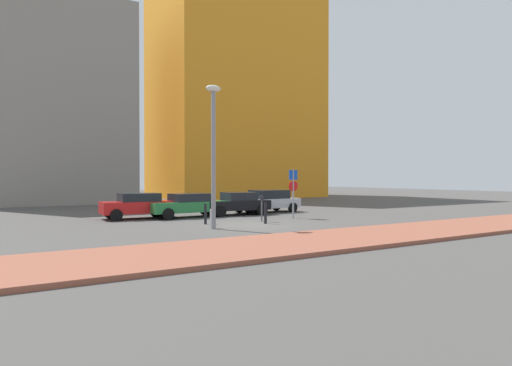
# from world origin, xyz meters

# --- Properties ---
(ground_plane) EXTENTS (120.00, 120.00, 0.00)m
(ground_plane) POSITION_xyz_m (0.00, 0.00, 0.00)
(ground_plane) COLOR #4C4947
(sidewalk_brick) EXTENTS (40.00, 4.12, 0.14)m
(sidewalk_brick) POSITION_xyz_m (0.00, -6.34, 0.07)
(sidewalk_brick) COLOR #93513D
(sidewalk_brick) RESTS_ON ground
(parked_car_red) EXTENTS (3.98, 2.07, 1.43)m
(parked_car_red) POSITION_xyz_m (-3.73, 5.77, 0.76)
(parked_car_red) COLOR red
(parked_car_red) RESTS_ON ground
(parked_car_green) EXTENTS (4.68, 2.15, 1.37)m
(parked_car_green) POSITION_xyz_m (-1.00, 5.13, 0.72)
(parked_car_green) COLOR #237238
(parked_car_green) RESTS_ON ground
(parked_car_black) EXTENTS (4.13, 2.31, 1.39)m
(parked_car_black) POSITION_xyz_m (2.13, 5.06, 0.72)
(parked_car_black) COLOR black
(parked_car_black) RESTS_ON ground
(parked_car_silver) EXTENTS (4.55, 2.22, 1.47)m
(parked_car_silver) POSITION_xyz_m (4.75, 5.68, 0.77)
(parked_car_silver) COLOR #B7BABF
(parked_car_silver) RESTS_ON ground
(parking_sign_post) EXTENTS (0.60, 0.10, 2.75)m
(parking_sign_post) POSITION_xyz_m (3.85, 1.53, 1.73)
(parking_sign_post) COLOR gray
(parking_sign_post) RESTS_ON ground
(parking_meter) EXTENTS (0.18, 0.14, 1.36)m
(parking_meter) POSITION_xyz_m (1.37, 0.91, 0.88)
(parking_meter) COLOR #4C4C51
(parking_meter) RESTS_ON ground
(street_lamp) EXTENTS (0.70, 0.36, 6.41)m
(street_lamp) POSITION_xyz_m (-2.21, -0.76, 3.81)
(street_lamp) COLOR gray
(street_lamp) RESTS_ON ground
(traffic_bollard_near) EXTENTS (0.15, 0.15, 0.86)m
(traffic_bollard_near) POSITION_xyz_m (-2.09, -0.31, 0.43)
(traffic_bollard_near) COLOR #B7B7BC
(traffic_bollard_near) RESTS_ON ground
(traffic_bollard_mid) EXTENTS (0.14, 0.14, 1.04)m
(traffic_bollard_mid) POSITION_xyz_m (0.98, -0.07, 0.52)
(traffic_bollard_mid) COLOR black
(traffic_bollard_mid) RESTS_ON ground
(traffic_bollard_far) EXTENTS (0.13, 0.13, 1.02)m
(traffic_bollard_far) POSITION_xyz_m (-1.68, 1.25, 0.51)
(traffic_bollard_far) COLOR black
(traffic_bollard_far) RESTS_ON ground
(building_colorful_midrise) EXTENTS (17.85, 13.03, 25.41)m
(building_colorful_midrise) POSITION_xyz_m (13.84, 27.04, 12.70)
(building_colorful_midrise) COLOR orange
(building_colorful_midrise) RESTS_ON ground
(building_under_construction) EXTENTS (12.60, 10.11, 17.58)m
(building_under_construction) POSITION_xyz_m (-6.01, 24.45, 8.79)
(building_under_construction) COLOR gray
(building_under_construction) RESTS_ON ground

